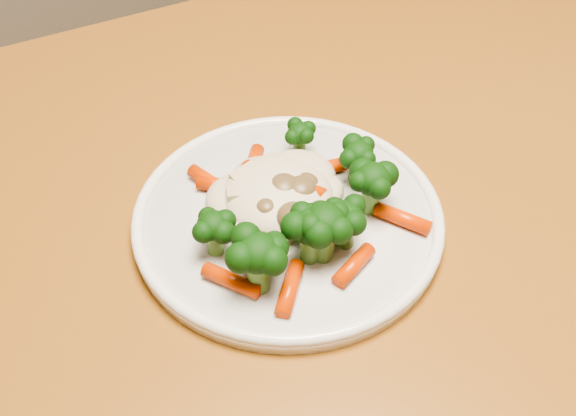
% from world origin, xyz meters
% --- Properties ---
extents(dining_table, '(1.27, 0.95, 0.75)m').
position_xyz_m(dining_table, '(0.24, 0.24, 0.65)').
color(dining_table, '#965D22').
rests_on(dining_table, ground).
extents(plate, '(0.25, 0.25, 0.01)m').
position_xyz_m(plate, '(0.26, 0.26, 0.76)').
color(plate, white).
rests_on(plate, dining_table).
extents(meal, '(0.18, 0.17, 0.05)m').
position_xyz_m(meal, '(0.26, 0.25, 0.78)').
color(meal, beige).
rests_on(meal, plate).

